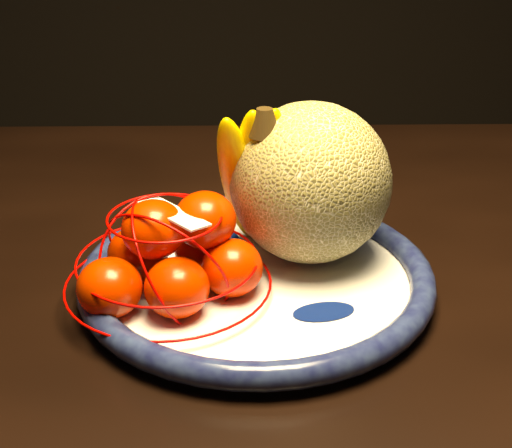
{
  "coord_description": "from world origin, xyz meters",
  "views": [
    {
      "loc": [
        0.09,
        -0.7,
        1.08
      ],
      "look_at": [
        0.12,
        -0.06,
        0.76
      ],
      "focal_mm": 50.0,
      "sensor_mm": 36.0,
      "label": 1
    }
  ],
  "objects_px": {
    "fruit_bowl": "(256,276)",
    "banana_bunch": "(256,170)",
    "mandarin_bag": "(173,257)",
    "dining_table": "(236,287)",
    "cantaloupe": "(310,183)"
  },
  "relations": [
    {
      "from": "fruit_bowl",
      "to": "banana_bunch",
      "type": "bearing_deg",
      "value": 87.63
    },
    {
      "from": "fruit_bowl",
      "to": "mandarin_bag",
      "type": "relative_size",
      "value": 1.59
    },
    {
      "from": "banana_bunch",
      "to": "dining_table",
      "type": "bearing_deg",
      "value": 97.45
    },
    {
      "from": "dining_table",
      "to": "mandarin_bag",
      "type": "distance_m",
      "value": 0.21
    },
    {
      "from": "banana_bunch",
      "to": "mandarin_bag",
      "type": "relative_size",
      "value": 0.8
    },
    {
      "from": "fruit_bowl",
      "to": "banana_bunch",
      "type": "height_order",
      "value": "banana_bunch"
    },
    {
      "from": "fruit_bowl",
      "to": "dining_table",
      "type": "bearing_deg",
      "value": 98.67
    },
    {
      "from": "fruit_bowl",
      "to": "banana_bunch",
      "type": "distance_m",
      "value": 0.11
    },
    {
      "from": "cantaloupe",
      "to": "mandarin_bag",
      "type": "xyz_separation_m",
      "value": [
        -0.14,
        -0.07,
        -0.05
      ]
    },
    {
      "from": "cantaloupe",
      "to": "banana_bunch",
      "type": "xyz_separation_m",
      "value": [
        -0.06,
        0.02,
        0.01
      ]
    },
    {
      "from": "fruit_bowl",
      "to": "cantaloupe",
      "type": "xyz_separation_m",
      "value": [
        0.06,
        0.05,
        0.08
      ]
    },
    {
      "from": "cantaloupe",
      "to": "mandarin_bag",
      "type": "distance_m",
      "value": 0.16
    },
    {
      "from": "dining_table",
      "to": "fruit_bowl",
      "type": "bearing_deg",
      "value": -79.56
    },
    {
      "from": "fruit_bowl",
      "to": "mandarin_bag",
      "type": "xyz_separation_m",
      "value": [
        -0.08,
        -0.03,
        0.04
      ]
    },
    {
      "from": "banana_bunch",
      "to": "mandarin_bag",
      "type": "distance_m",
      "value": 0.13
    }
  ]
}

